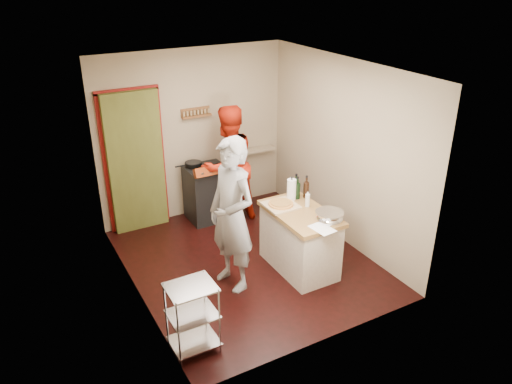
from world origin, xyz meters
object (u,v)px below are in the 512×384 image
island (300,238)px  person_stripe (232,216)px  person_red (228,166)px  stove (207,192)px  wire_shelving (192,315)px

island → person_stripe: size_ratio=0.62×
person_stripe → person_red: 1.70m
stove → person_stripe: bearing=-104.0°
person_red → person_stripe: bearing=55.6°
stove → wire_shelving: (-1.33, -2.62, -0.01)m
stove → wire_shelving: size_ratio=1.26×
island → person_stripe: bearing=173.7°
person_stripe → person_red: person_stripe is taller
wire_shelving → island: 1.96m
wire_shelving → person_stripe: size_ratio=0.41×
stove → person_red: person_red is taller
stove → person_stripe: 1.90m
wire_shelving → person_red: bearing=56.4°
wire_shelving → person_red: (1.60, 2.40, 0.48)m
person_stripe → person_red: size_ratio=1.05×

